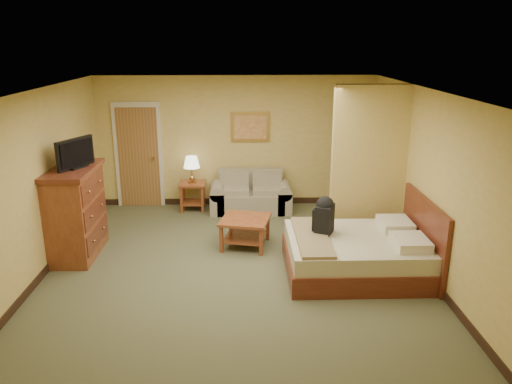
{
  "coord_description": "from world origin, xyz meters",
  "views": [
    {
      "loc": [
        0.11,
        -6.81,
        3.25
      ],
      "look_at": [
        0.32,
        0.6,
        0.98
      ],
      "focal_mm": 35.0,
      "sensor_mm": 36.0,
      "label": 1
    }
  ],
  "objects_px": {
    "coffee_table": "(245,226)",
    "dresser": "(75,212)",
    "loveseat": "(251,198)",
    "bed": "(361,253)"
  },
  "relations": [
    {
      "from": "coffee_table",
      "to": "dresser",
      "type": "bearing_deg",
      "value": -174.51
    },
    {
      "from": "loveseat",
      "to": "coffee_table",
      "type": "distance_m",
      "value": 1.79
    },
    {
      "from": "dresser",
      "to": "loveseat",
      "type": "bearing_deg",
      "value": 36.5
    },
    {
      "from": "dresser",
      "to": "coffee_table",
      "type": "bearing_deg",
      "value": 5.49
    },
    {
      "from": "loveseat",
      "to": "coffee_table",
      "type": "relative_size",
      "value": 1.77
    },
    {
      "from": "loveseat",
      "to": "coffee_table",
      "type": "bearing_deg",
      "value": -93.99
    },
    {
      "from": "coffee_table",
      "to": "bed",
      "type": "relative_size",
      "value": 0.44
    },
    {
      "from": "loveseat",
      "to": "bed",
      "type": "xyz_separation_m",
      "value": [
        1.54,
        -2.8,
        0.04
      ]
    },
    {
      "from": "dresser",
      "to": "bed",
      "type": "bearing_deg",
      "value": -10.02
    },
    {
      "from": "coffee_table",
      "to": "bed",
      "type": "distance_m",
      "value": 1.95
    }
  ]
}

